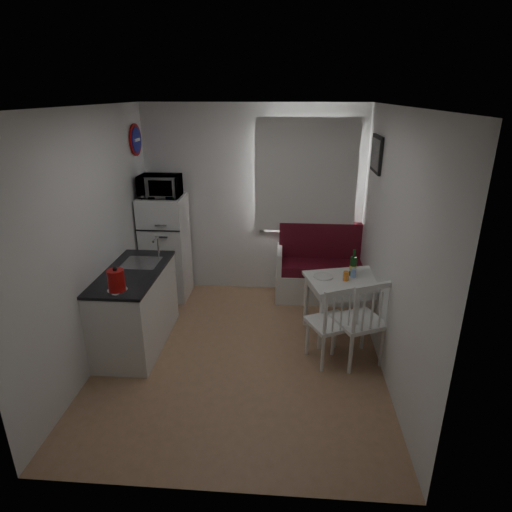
{
  "coord_description": "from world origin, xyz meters",
  "views": [
    {
      "loc": [
        0.47,
        -4.01,
        2.72
      ],
      "look_at": [
        0.13,
        0.5,
        0.98
      ],
      "focal_mm": 30.0,
      "sensor_mm": 36.0,
      "label": 1
    }
  ],
  "objects": [
    {
      "name": "wall_sign",
      "position": [
        -1.47,
        1.45,
        2.15
      ],
      "size": [
        0.03,
        0.4,
        0.4
      ],
      "primitive_type": "cylinder",
      "rotation": [
        0.0,
        1.57,
        0.0
      ],
      "color": "navy",
      "rests_on": "wall_left"
    },
    {
      "name": "window",
      "position": [
        0.7,
        1.72,
        1.62
      ],
      "size": [
        1.22,
        0.06,
        1.47
      ],
      "primitive_type": "cube",
      "color": "white",
      "rests_on": "wall_back"
    },
    {
      "name": "floor",
      "position": [
        0.0,
        0.0,
        0.0
      ],
      "size": [
        3.0,
        3.5,
        0.02
      ],
      "primitive_type": "cube",
      "color": "#A37E56",
      "rests_on": "ground"
    },
    {
      "name": "drinking_glass_orange",
      "position": [
        1.16,
        0.51,
        0.76
      ],
      "size": [
        0.06,
        0.06,
        0.11
      ],
      "primitive_type": "cylinder",
      "color": "orange",
      "rests_on": "dining_table"
    },
    {
      "name": "plate",
      "position": [
        0.91,
        0.58,
        0.72
      ],
      "size": [
        0.22,
        0.22,
        0.02
      ],
      "primitive_type": "cylinder",
      "color": "white",
      "rests_on": "dining_table"
    },
    {
      "name": "chair_left",
      "position": [
        0.96,
        -0.11,
        0.57
      ],
      "size": [
        0.57,
        0.58,
        0.5
      ],
      "rotation": [
        0.0,
        0.0,
        0.46
      ],
      "color": "white",
      "rests_on": "floor"
    },
    {
      "name": "wall_right",
      "position": [
        1.5,
        0.0,
        1.3
      ],
      "size": [
        0.02,
        3.5,
        2.6
      ],
      "primitive_type": "cube",
      "color": "white",
      "rests_on": "floor"
    },
    {
      "name": "ceiling",
      "position": [
        0.0,
        0.0,
        2.6
      ],
      "size": [
        3.0,
        3.5,
        0.02
      ],
      "primitive_type": "cube",
      "color": "white",
      "rests_on": "wall_back"
    },
    {
      "name": "microwave",
      "position": [
        -1.18,
        1.35,
        1.58
      ],
      "size": [
        0.52,
        0.35,
        0.29
      ],
      "primitive_type": "imported",
      "color": "white",
      "rests_on": "fridge"
    },
    {
      "name": "fridge",
      "position": [
        -1.18,
        1.4,
        0.72
      ],
      "size": [
        0.58,
        0.58,
        1.44
      ],
      "primitive_type": "cube",
      "color": "white",
      "rests_on": "floor"
    },
    {
      "name": "curtain",
      "position": [
        0.7,
        1.65,
        1.68
      ],
      "size": [
        1.35,
        0.02,
        1.5
      ],
      "primitive_type": "cube",
      "color": "white",
      "rests_on": "wall_back"
    },
    {
      "name": "kitchen_counter",
      "position": [
        -1.2,
        0.16,
        0.46
      ],
      "size": [
        0.62,
        1.32,
        1.16
      ],
      "color": "white",
      "rests_on": "floor"
    },
    {
      "name": "dining_table",
      "position": [
        1.21,
        0.56,
        0.63
      ],
      "size": [
        1.09,
        0.89,
        0.71
      ],
      "rotation": [
        0.0,
        0.0,
        0.27
      ],
      "color": "white",
      "rests_on": "floor"
    },
    {
      "name": "wall_back",
      "position": [
        0.0,
        1.75,
        1.3
      ],
      "size": [
        3.0,
        0.02,
        2.6
      ],
      "primitive_type": "cube",
      "color": "white",
      "rests_on": "floor"
    },
    {
      "name": "chair_right",
      "position": [
        1.25,
        -0.12,
        0.61
      ],
      "size": [
        0.61,
        0.61,
        0.53
      ],
      "rotation": [
        0.0,
        0.0,
        0.42
      ],
      "color": "white",
      "rests_on": "floor"
    },
    {
      "name": "kettle",
      "position": [
        -1.15,
        -0.38,
        1.03
      ],
      "size": [
        0.19,
        0.19,
        0.26
      ],
      "primitive_type": "cylinder",
      "color": "#AD0F0D",
      "rests_on": "kitchen_counter"
    },
    {
      "name": "picture_frame",
      "position": [
        1.48,
        1.1,
        2.05
      ],
      "size": [
        0.04,
        0.52,
        0.42
      ],
      "primitive_type": "cube",
      "color": "black",
      "rests_on": "wall_right"
    },
    {
      "name": "bench",
      "position": [
        1.06,
        1.51,
        0.34
      ],
      "size": [
        1.45,
        0.56,
        1.04
      ],
      "color": "white",
      "rests_on": "floor"
    },
    {
      "name": "wall_left",
      "position": [
        -1.5,
        0.0,
        1.3
      ],
      "size": [
        0.02,
        3.5,
        2.6
      ],
      "primitive_type": "cube",
      "color": "white",
      "rests_on": "floor"
    },
    {
      "name": "drinking_glass_blue",
      "position": [
        1.25,
        0.61,
        0.76
      ],
      "size": [
        0.06,
        0.06,
        0.11
      ],
      "primitive_type": "cylinder",
      "color": "#88AFE7",
      "rests_on": "dining_table"
    },
    {
      "name": "wall_front",
      "position": [
        0.0,
        -1.75,
        1.3
      ],
      "size": [
        3.0,
        0.02,
        2.6
      ],
      "primitive_type": "cube",
      "color": "white",
      "rests_on": "floor"
    },
    {
      "name": "wine_bottle",
      "position": [
        1.25,
        0.66,
        0.87
      ],
      "size": [
        0.08,
        0.08,
        0.32
      ],
      "primitive_type": null,
      "color": "#144017",
      "rests_on": "dining_table"
    }
  ]
}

